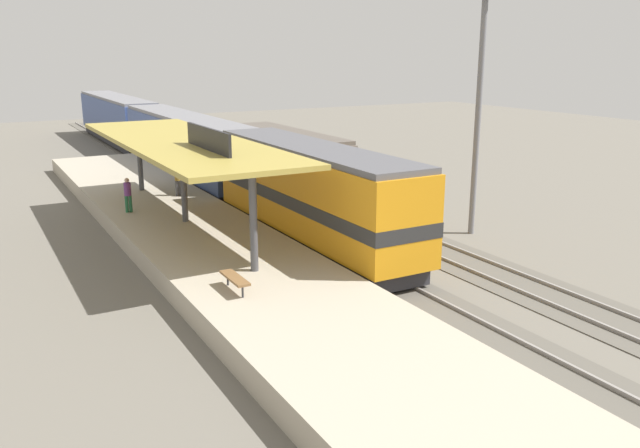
# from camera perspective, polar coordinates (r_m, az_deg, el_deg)

# --- Properties ---
(ground_plane) EXTENTS (120.00, 120.00, 0.00)m
(ground_plane) POSITION_cam_1_polar(r_m,az_deg,el_deg) (33.55, -0.83, 0.16)
(ground_plane) COLOR #666056
(track_near) EXTENTS (3.20, 110.00, 0.16)m
(track_near) POSITION_cam_1_polar(r_m,az_deg,el_deg) (32.67, -3.92, -0.22)
(track_near) COLOR #565249
(track_near) RESTS_ON ground
(track_far) EXTENTS (3.20, 110.00, 0.16)m
(track_far) POSITION_cam_1_polar(r_m,az_deg,el_deg) (34.81, 2.94, 0.75)
(track_far) COLOR #565249
(track_far) RESTS_ON ground
(platform) EXTENTS (6.00, 44.00, 0.90)m
(platform) POSITION_cam_1_polar(r_m,az_deg,el_deg) (30.97, -11.65, -0.56)
(platform) COLOR #A89E89
(platform) RESTS_ON ground
(station_canopy) EXTENTS (5.20, 18.00, 4.70)m
(station_canopy) POSITION_cam_1_polar(r_m,az_deg,el_deg) (30.06, -12.01, 6.92)
(station_canopy) COLOR #47474C
(station_canopy) RESTS_ON platform
(platform_bench) EXTENTS (0.44, 1.70, 0.50)m
(platform_bench) POSITION_cam_1_polar(r_m,az_deg,el_deg) (21.59, -7.48, -4.76)
(platform_bench) COLOR #333338
(platform_bench) RESTS_ON platform
(locomotive) EXTENTS (2.93, 14.43, 4.44)m
(locomotive) POSITION_cam_1_polar(r_m,az_deg,el_deg) (28.75, -0.70, 2.58)
(locomotive) COLOR #28282D
(locomotive) RESTS_ON track_near
(passenger_carriage_front) EXTENTS (2.90, 20.00, 4.24)m
(passenger_carriage_front) POSITION_cam_1_polar(r_m,az_deg,el_deg) (45.17, -11.72, 6.71)
(passenger_carriage_front) COLOR #28282D
(passenger_carriage_front) RESTS_ON track_near
(passenger_carriage_rear) EXTENTS (2.90, 20.00, 4.24)m
(passenger_carriage_rear) POSITION_cam_1_polar(r_m,az_deg,el_deg) (65.19, -17.37, 8.81)
(passenger_carriage_rear) COLOR #28282D
(passenger_carriage_rear) RESTS_ON track_near
(freight_car) EXTENTS (2.80, 12.00, 3.54)m
(freight_car) POSITION_cam_1_polar(r_m,az_deg,el_deg) (41.14, -2.86, 5.72)
(freight_car) COLOR #28282D
(freight_car) RESTS_ON track_far
(light_mast) EXTENTS (1.10, 1.10, 11.70)m
(light_mast) POSITION_cam_1_polar(r_m,az_deg,el_deg) (31.20, 14.01, 14.22)
(light_mast) COLOR slate
(light_mast) RESTS_ON ground
(person_waiting) EXTENTS (0.34, 0.34, 1.71)m
(person_waiting) POSITION_cam_1_polar(r_m,az_deg,el_deg) (33.03, -16.50, 2.61)
(person_waiting) COLOR #23603D
(person_waiting) RESTS_ON platform
(person_walking) EXTENTS (0.34, 0.34, 1.71)m
(person_walking) POSITION_cam_1_polar(r_m,az_deg,el_deg) (36.22, -12.37, 3.93)
(person_walking) COLOR #4C4C51
(person_walking) RESTS_ON platform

